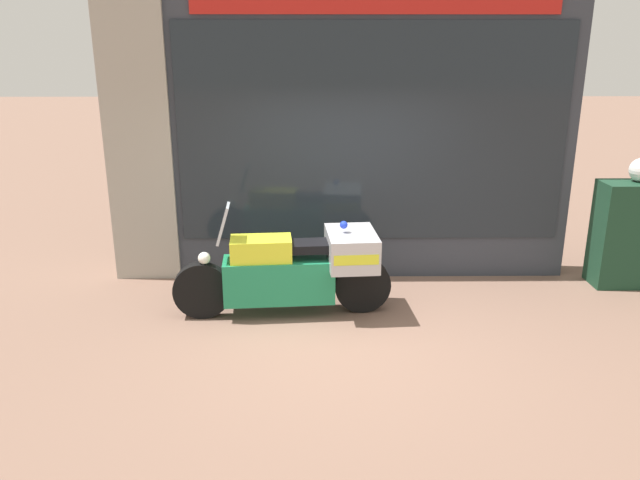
{
  "coord_description": "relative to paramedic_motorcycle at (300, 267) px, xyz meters",
  "views": [
    {
      "loc": [
        -0.36,
        -6.01,
        3.02
      ],
      "look_at": [
        -0.28,
        1.12,
        0.74
      ],
      "focal_mm": 35.0,
      "sensor_mm": 36.0,
      "label": 1
    }
  ],
  "objects": [
    {
      "name": "window_display",
      "position": [
        0.86,
        1.4,
        -0.11
      ],
      "size": [
        4.65,
        0.3,
        1.89
      ],
      "color": "slate",
      "rests_on": "ground"
    },
    {
      "name": "utility_cabinet",
      "position": [
        4.24,
        0.87,
        0.1
      ],
      "size": [
        0.96,
        0.48,
        1.35
      ],
      "primitive_type": "cube",
      "color": "#193D28",
      "rests_on": "ground"
    },
    {
      "name": "shop_building",
      "position": [
        0.13,
        1.36,
        1.29
      ],
      "size": [
        5.94,
        0.55,
        3.71
      ],
      "color": "#333842",
      "rests_on": "ground"
    },
    {
      "name": "paramedic_motorcycle",
      "position": [
        0.0,
        0.0,
        0.0
      ],
      "size": [
        2.49,
        0.84,
        1.32
      ],
      "rotation": [
        0.0,
        0.0,
        3.22
      ],
      "color": "black",
      "rests_on": "ground"
    },
    {
      "name": "ground_plane",
      "position": [
        0.51,
        -0.63,
        -0.57
      ],
      "size": [
        60.0,
        60.0,
        0.0
      ],
      "primitive_type": "plane",
      "color": "#7A5B4C"
    }
  ]
}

